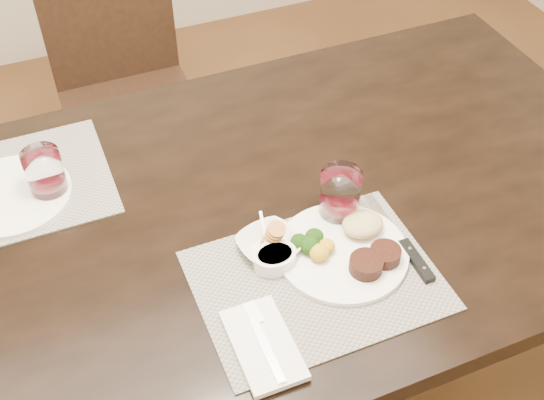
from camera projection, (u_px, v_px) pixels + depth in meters
name	position (u px, v px, depth m)	size (l,w,h in m)	color
ground_plane	(229.00, 397.00, 1.96)	(4.50, 4.50, 0.00)	#402714
dining_table	(215.00, 244.00, 1.49)	(2.00, 1.00, 0.75)	black
chair_far	(124.00, 79.00, 2.22)	(0.42, 0.42, 0.90)	black
placemat_near	(316.00, 280.00, 1.31)	(0.46, 0.34, 0.00)	gray
placemat_far	(3.00, 189.00, 1.49)	(0.46, 0.34, 0.00)	gray
dinner_plate	(349.00, 248.00, 1.35)	(0.26, 0.26, 0.05)	white
napkin_fork	(263.00, 344.00, 1.20)	(0.10, 0.19, 0.02)	white
steak_knife	(408.00, 250.00, 1.36)	(0.02, 0.26, 0.01)	white
cracker_bowl	(269.00, 245.00, 1.35)	(0.14, 0.14, 0.05)	white
sauce_ramekin	(275.00, 258.00, 1.33)	(0.09, 0.13, 0.07)	white
wine_glass_near	(340.00, 197.00, 1.40)	(0.08, 0.08, 0.12)	silver
far_plate	(12.00, 195.00, 1.47)	(0.25, 0.25, 0.01)	white
wine_glass_far	(46.00, 175.00, 1.45)	(0.08, 0.08, 0.11)	silver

